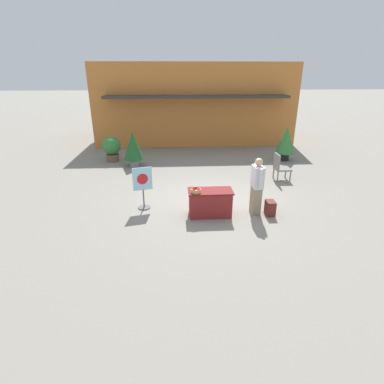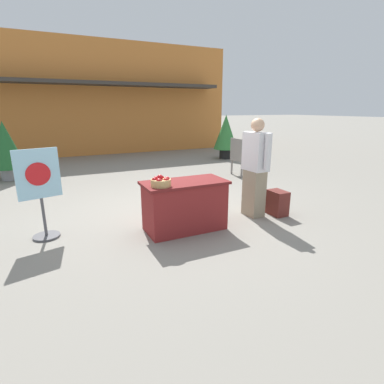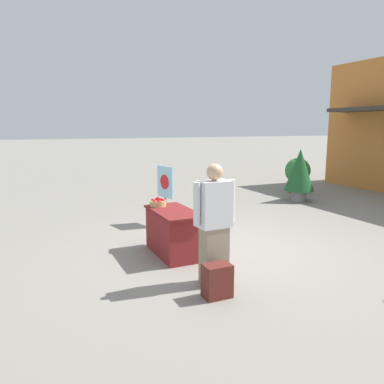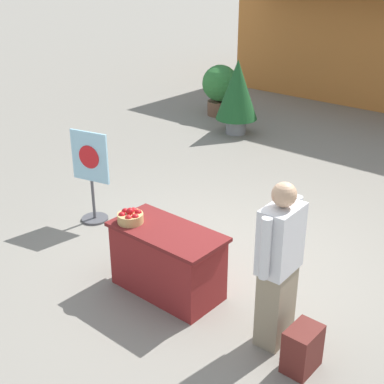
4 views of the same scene
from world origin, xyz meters
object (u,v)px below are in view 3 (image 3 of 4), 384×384
Objects in this scene: display_table at (174,232)px; backpack at (217,281)px; poster_board at (165,193)px; apple_basket at (158,203)px; potted_plant_far_left at (298,173)px; potted_plant_near_right at (300,171)px; person_visitor at (214,224)px.

display_table reaches higher than backpack.
display_table is 0.98× the size of poster_board.
apple_basket is (-0.41, -0.12, 0.43)m from display_table.
potted_plant_far_left is (-3.74, 5.71, 0.25)m from display_table.
poster_board reaches higher than apple_basket.
display_table is 4.48× the size of apple_basket.
potted_plant_far_left is at bearing -173.95° from poster_board.
potted_plant_near_right is (-0.78, 4.31, 0.17)m from poster_board.
potted_plant_far_left is at bearing 123.21° from display_table.
backpack is 0.38× the size of potted_plant_far_left.
potted_plant_near_right is (-2.68, 4.88, 0.47)m from display_table.
apple_basket is at bearing -60.25° from potted_plant_far_left.
potted_plant_far_left is (-3.33, 5.83, -0.18)m from apple_basket.
display_table is 2.92× the size of backpack.
person_visitor is 1.29× the size of poster_board.
display_table is at bearing -61.23° from potted_plant_near_right.
poster_board reaches higher than display_table.
person_visitor is 3.24m from poster_board.
potted_plant_near_right is (1.06, -0.83, 0.22)m from potted_plant_far_left.
poster_board is at bearing 169.35° from backpack.
person_visitor is at bearing -48.30° from potted_plant_far_left.
person_visitor is 6.25m from potted_plant_near_right.
poster_board is at bearing -79.67° from potted_plant_near_right.
display_table is at bearing -0.00° from person_visitor.
potted_plant_near_right is at bearing 118.77° from display_table.
person_visitor is at bearing 157.70° from backpack.
poster_board is 0.85× the size of potted_plant_near_right.
backpack is at bearing 0.52° from apple_basket.
backpack is 0.33× the size of poster_board.
apple_basket is at bearing -163.30° from display_table.
apple_basket reaches higher than backpack.
potted_plant_far_left is 1.37m from potted_plant_near_right.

